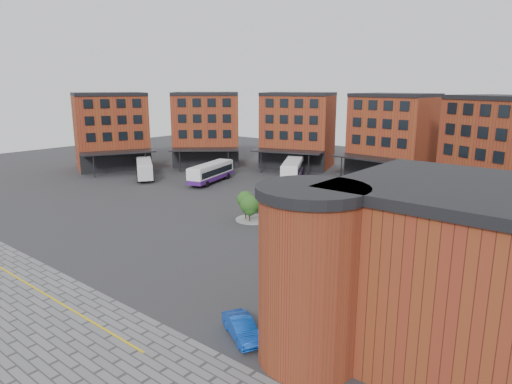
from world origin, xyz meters
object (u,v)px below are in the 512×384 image
Objects in this scene: bus_b at (211,172)px; bus_c at (293,169)px; blue_car at (242,328)px; bus_d at (368,184)px; bus_a at (144,168)px; bus_f at (469,218)px; tree_island at (252,206)px; bus_e at (416,194)px.

bus_b is 0.97× the size of bus_c.
bus_d is at bearing 44.15° from blue_car.
bus_f is at bearing -50.67° from bus_a.
bus_f is at bearing 19.01° from blue_car.
bus_d is at bearing 78.34° from tree_island.
bus_c is 23.23m from bus_e.
bus_c reaches higher than bus_d.
tree_island is at bearing 67.14° from blue_car.
tree_island is 0.36× the size of bus_f.
bus_b is 25.70m from bus_d.
bus_a reaches higher than bus_d.
blue_car is (35.99, -33.06, -1.05)m from bus_b.
bus_f is (8.90, -8.00, 0.17)m from bus_e.
bus_c is 14.81m from bus_d.
bus_f is at bearing -11.04° from bus_e.
bus_a is at bearing 165.91° from tree_island.
blue_car is (26.62, -43.43, -1.17)m from bus_c.
bus_c reaches higher than bus_b.
bus_d is 2.36× the size of blue_car.
bus_c is at bearing -135.22° from bus_f.
blue_car is at bearing -51.20° from tree_island.
blue_car is (47.60, -28.18, -1.15)m from bus_a.
blue_car is (11.89, -41.97, -0.82)m from bus_d.
bus_e is (43.89, 11.46, -0.15)m from bus_a.
bus_e is at bearing -39.79° from bus_a.
tree_island is at bearing -68.51° from bus_a.
bus_d is (14.73, -1.46, -0.36)m from bus_c.
bus_a is 52.90m from bus_f.
bus_a is 2.49× the size of blue_car.
bus_c is 50.95m from blue_car.
bus_d is 8.51m from bus_e.
tree_island reaches higher than bus_b.
bus_e is (12.65, 19.30, -0.23)m from tree_island.
bus_c is at bearing 59.84° from blue_car.
bus_e reaches higher than bus_a.
bus_b is at bearing -137.58° from bus_e.
tree_island reaches higher than blue_car.
bus_d is 43.63m from blue_car.
bus_b is 0.95× the size of bus_f.
bus_b reaches higher than bus_e.
bus_f is at bearing 27.68° from tree_island.
bus_f is 32.08m from blue_car.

